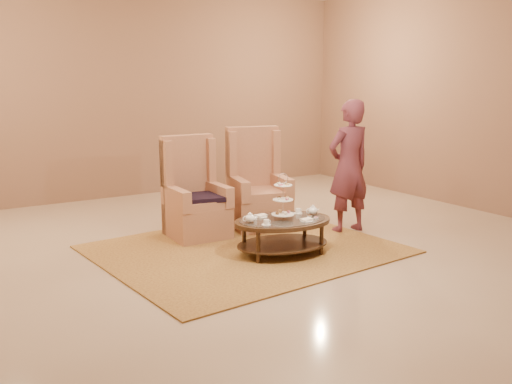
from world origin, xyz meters
TOP-DOWN VIEW (x-y plane):
  - ground at (0.00, 0.00)m, footprint 8.00×8.00m
  - ceiling at (0.00, 0.00)m, footprint 8.00×8.00m
  - wall_back at (0.00, 4.00)m, footprint 8.00×0.04m
  - wall_right at (4.00, 0.00)m, footprint 0.04×8.00m
  - rug at (-0.09, 0.23)m, footprint 3.48×2.99m
  - tea_table at (0.18, -0.16)m, footprint 1.25×0.95m
  - armchair_left at (-0.33, 1.09)m, footprint 0.71×0.73m
  - armchair_right at (0.61, 1.09)m, footprint 0.88×0.90m
  - person at (1.49, 0.24)m, footprint 0.64×0.43m

SIDE VIEW (x-z plane):
  - ground at x=0.00m, z-range 0.00..0.00m
  - ceiling at x=0.00m, z-range -0.01..0.01m
  - rug at x=-0.09m, z-range 0.00..0.02m
  - tea_table at x=0.18m, z-range -0.13..0.82m
  - armchair_left at x=-0.33m, z-range -0.21..1.08m
  - armchair_right at x=0.61m, z-range -0.22..1.13m
  - person at x=1.49m, z-range 0.00..1.73m
  - wall_back at x=0.00m, z-range 0.00..3.50m
  - wall_right at x=4.00m, z-range 0.00..3.50m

